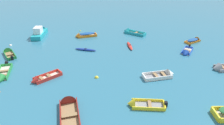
{
  "coord_description": "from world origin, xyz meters",
  "views": [
    {
      "loc": [
        -3.48,
        -4.16,
        11.92
      ],
      "look_at": [
        0.0,
        18.33,
        0.15
      ],
      "focal_mm": 30.99,
      "sensor_mm": 36.0,
      "label": 1
    }
  ],
  "objects": [
    {
      "name": "rowboat_maroon_far_back",
      "position": [
        -5.3,
        10.39,
        0.2
      ],
      "size": [
        2.01,
        4.65,
        1.47
      ],
      "color": "#99754C",
      "rests_on": "ground_plane"
    },
    {
      "name": "mooring_buoy_far_field",
      "position": [
        -2.32,
        15.07,
        0.0
      ],
      "size": [
        0.47,
        0.47,
        0.47
      ],
      "primitive_type": "sphere",
      "color": "yellow",
      "rests_on": "ground_plane"
    },
    {
      "name": "rowboat_grey_near_right",
      "position": [
        13.28,
        14.62,
        0.18
      ],
      "size": [
        4.37,
        1.57,
        1.33
      ],
      "color": "#99754C",
      "rests_on": "ground_plane"
    },
    {
      "name": "rowboat_green_far_left",
      "position": [
        -13.23,
        16.72,
        0.19
      ],
      "size": [
        1.76,
        4.55,
        1.25
      ],
      "color": "beige",
      "rests_on": "ground_plane"
    },
    {
      "name": "rowboat_white_back_row_right",
      "position": [
        5.67,
        14.16,
        0.2
      ],
      "size": [
        3.9,
        1.59,
        1.23
      ],
      "color": "gray",
      "rests_on": "ground_plane"
    },
    {
      "name": "rowboat_red_center",
      "position": [
        -8.66,
        15.38,
        0.19
      ],
      "size": [
        3.59,
        2.87,
        1.08
      ],
      "color": "beige",
      "rests_on": "ground_plane"
    },
    {
      "name": "kayak_deep_blue_back_row_center",
      "position": [
        -3.33,
        23.21,
        0.15
      ],
      "size": [
        3.29,
        1.75,
        0.32
      ],
      "color": "navy",
      "rests_on": "ground_plane"
    },
    {
      "name": "motor_launch_turquoise_cluster_outer",
      "position": [
        -11.31,
        31.38,
        0.6
      ],
      "size": [
        2.15,
        5.85,
        2.13
      ],
      "color": "teal",
      "rests_on": "ground_plane"
    },
    {
      "name": "rowboat_orange_midfield_right",
      "position": [
        -3.49,
        29.45,
        0.32
      ],
      "size": [
        4.07,
        1.89,
        1.19
      ],
      "color": "beige",
      "rests_on": "ground_plane"
    },
    {
      "name": "kayak_red_distant_center",
      "position": [
        3.68,
        23.64,
        0.16
      ],
      "size": [
        0.68,
        3.43,
        0.32
      ],
      "color": "red",
      "rests_on": "ground_plane"
    },
    {
      "name": "mooring_buoy_trailing",
      "position": [
        -4.05,
        33.0,
        0.0
      ],
      "size": [
        0.29,
        0.29,
        0.29
      ],
      "primitive_type": "sphere",
      "color": "yellow",
      "rests_on": "ground_plane"
    },
    {
      "name": "rowboat_turquoise_outer_left",
      "position": [
        5.28,
        30.18,
        0.22
      ],
      "size": [
        4.15,
        3.94,
        1.26
      ],
      "color": "beige",
      "rests_on": "ground_plane"
    },
    {
      "name": "rowboat_orange_cluster_inner",
      "position": [
        15.14,
        24.21,
        0.25
      ],
      "size": [
        3.44,
        2.32,
        1.04
      ],
      "color": "beige",
      "rests_on": "ground_plane"
    },
    {
      "name": "rowboat_yellow_near_left",
      "position": [
        1.15,
        9.52,
        0.17
      ],
      "size": [
        3.75,
        1.93,
        1.16
      ],
      "color": "gray",
      "rests_on": "ground_plane"
    },
    {
      "name": "rowboat_green_far_right",
      "position": [
        -14.6,
        23.79,
        0.18
      ],
      "size": [
        2.67,
        3.81,
        1.07
      ],
      "color": "#99754C",
      "rests_on": "ground_plane"
    },
    {
      "name": "mooring_buoy_midfield",
      "position": [
        -15.29,
        27.05,
        0.0
      ],
      "size": [
        0.43,
        0.43,
        0.43
      ],
      "primitive_type": "sphere",
      "color": "silver",
      "rests_on": "ground_plane"
    },
    {
      "name": "rowboat_blue_back_row_left",
      "position": [
        11.27,
        19.78,
        0.17
      ],
      "size": [
        2.97,
        3.27,
        1.1
      ],
      "color": "beige",
      "rests_on": "ground_plane"
    }
  ]
}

